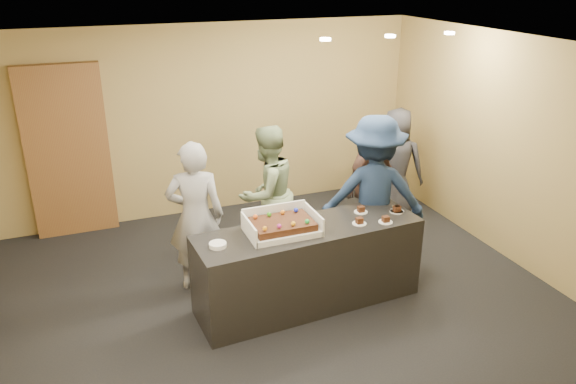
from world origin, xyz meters
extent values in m
plane|color=black|center=(0.00, 0.00, 0.00)|extent=(6.00, 6.00, 0.00)
plane|color=silver|center=(0.00, 0.00, 2.70)|extent=(6.00, 6.00, 0.00)
cube|color=#A88C51|center=(0.00, 2.50, 1.35)|extent=(6.00, 0.04, 2.70)
cube|color=#A88C51|center=(0.00, -2.50, 1.35)|extent=(6.00, 0.04, 2.70)
cube|color=#A88C51|center=(3.00, 0.00, 1.35)|extent=(0.04, 5.00, 2.70)
cube|color=black|center=(0.27, -0.36, 0.45)|extent=(2.44, 0.84, 0.90)
cube|color=brown|center=(-1.98, 2.41, 1.14)|extent=(1.04, 0.15, 2.28)
cube|color=white|center=(-0.03, -0.36, 0.93)|extent=(0.70, 0.49, 0.06)
cube|color=white|center=(-0.38, -0.36, 1.00)|extent=(0.02, 0.49, 0.19)
cube|color=white|center=(0.32, -0.36, 1.00)|extent=(0.02, 0.49, 0.19)
cube|color=white|center=(-0.03, -0.11, 1.01)|extent=(0.70, 0.02, 0.21)
cube|color=#331A0B|center=(-0.03, -0.36, 0.99)|extent=(0.61, 0.42, 0.07)
sphere|color=orange|center=(-0.26, -0.21, 1.05)|extent=(0.05, 0.05, 0.05)
sphere|color=#369518|center=(-0.11, -0.21, 1.05)|extent=(0.05, 0.05, 0.05)
sphere|color=orange|center=(0.03, -0.21, 1.05)|extent=(0.05, 0.05, 0.05)
sphere|color=#1825D1|center=(0.18, -0.21, 1.05)|extent=(0.05, 0.05, 0.05)
sphere|color=orange|center=(-0.26, -0.50, 1.05)|extent=(0.05, 0.05, 0.05)
sphere|color=#B02586|center=(-0.11, -0.50, 1.05)|extent=(0.05, 0.05, 0.05)
sphere|color=orange|center=(0.03, -0.50, 1.05)|extent=(0.05, 0.05, 0.05)
sphere|color=green|center=(0.18, -0.50, 1.05)|extent=(0.05, 0.05, 0.05)
cylinder|color=white|center=(-0.71, -0.42, 0.92)|extent=(0.17, 0.17, 0.04)
cylinder|color=white|center=(0.80, -0.46, 0.90)|extent=(0.15, 0.15, 0.01)
cube|color=#331A0B|center=(0.80, -0.46, 0.94)|extent=(0.07, 0.06, 0.06)
cylinder|color=white|center=(0.95, -0.20, 0.90)|extent=(0.15, 0.15, 0.01)
cube|color=#331A0B|center=(0.95, -0.20, 0.94)|extent=(0.07, 0.06, 0.06)
cylinder|color=white|center=(1.07, -0.53, 0.90)|extent=(0.15, 0.15, 0.01)
cube|color=#331A0B|center=(1.07, -0.53, 0.94)|extent=(0.07, 0.06, 0.06)
cylinder|color=white|center=(1.33, -0.33, 0.90)|extent=(0.15, 0.15, 0.01)
cube|color=#331A0B|center=(1.33, -0.33, 0.94)|extent=(0.07, 0.06, 0.06)
cylinder|color=white|center=(1.32, -0.34, 0.90)|extent=(0.15, 0.15, 0.01)
cube|color=#331A0B|center=(1.32, -0.34, 0.94)|extent=(0.07, 0.06, 0.06)
imported|color=#98989D|center=(-0.75, 0.42, 0.86)|extent=(0.71, 0.55, 1.72)
imported|color=gray|center=(0.22, 0.81, 0.84)|extent=(1.01, 0.92, 1.68)
imported|color=#182846|center=(1.27, 0.09, 0.94)|extent=(1.39, 1.10, 1.88)
imported|color=brown|center=(1.55, 0.68, 0.86)|extent=(1.08, 0.87, 1.72)
imported|color=#26262B|center=(2.28, 1.25, 0.80)|extent=(0.93, 0.90, 1.61)
cylinder|color=#FFEAC6|center=(0.80, 0.50, 2.67)|extent=(0.12, 0.12, 0.03)
cylinder|color=#FFEAC6|center=(1.60, 0.50, 2.67)|extent=(0.12, 0.12, 0.03)
cylinder|color=#FFEAC6|center=(2.40, 0.50, 2.67)|extent=(0.12, 0.12, 0.03)
camera|label=1|loc=(-1.82, -5.13, 3.43)|focal=35.00mm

